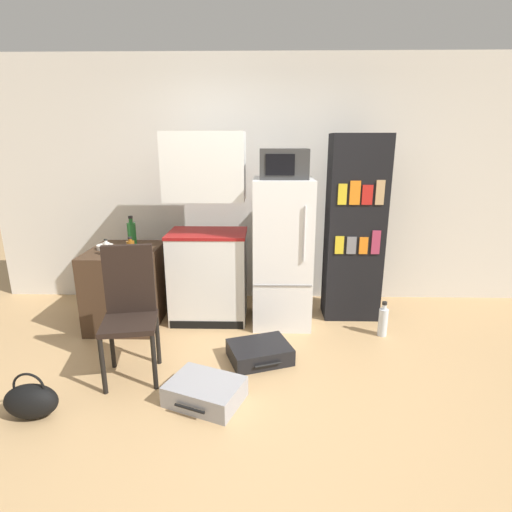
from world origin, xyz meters
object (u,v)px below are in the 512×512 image
at_px(bookshelf, 354,230).
at_px(bowl, 105,247).
at_px(water_bottle_front, 383,321).
at_px(microwave, 284,163).
at_px(suitcase_small_flat, 205,391).
at_px(bottle_milk_white, 107,248).
at_px(bottle_green_tall, 132,233).
at_px(kitchen_hutch, 207,237).
at_px(suitcase_large_flat, 260,352).
at_px(chair, 130,302).
at_px(handbag, 31,401).
at_px(side_table, 127,286).
at_px(bottle_amber_beer, 131,247).
at_px(refrigerator, 282,253).

xyz_separation_m(bookshelf, bowl, (-2.48, -0.21, -0.14)).
xyz_separation_m(bowl, water_bottle_front, (2.71, -0.26, -0.65)).
distance_m(microwave, suitcase_small_flat, 2.13).
height_order(bottle_milk_white, bottle_green_tall, bottle_green_tall).
relative_size(bottle_green_tall, suitcase_small_flat, 0.50).
xyz_separation_m(kitchen_hutch, suitcase_large_flat, (0.54, -0.85, -0.80)).
height_order(chair, handbag, chair).
height_order(side_table, chair, chair).
height_order(bottle_green_tall, chair, bottle_green_tall).
distance_m(bookshelf, suitcase_small_flat, 2.19).
bearing_deg(handbag, chair, 48.34).
height_order(bowl, water_bottle_front, bowl).
bearing_deg(kitchen_hutch, microwave, -3.55).
height_order(bottle_green_tall, water_bottle_front, bottle_green_tall).
distance_m(bowl, chair, 1.08).
relative_size(kitchen_hutch, bookshelf, 1.01).
height_order(bottle_amber_beer, handbag, bottle_amber_beer).
relative_size(microwave, bowl, 2.84).
relative_size(microwave, suitcase_small_flat, 0.73).
bearing_deg(kitchen_hutch, handbag, -121.43).
distance_m(bookshelf, chair, 2.29).
bearing_deg(bowl, kitchen_hutch, 6.60).
height_order(microwave, chair, microwave).
bearing_deg(bottle_amber_beer, bottle_milk_white, -174.74).
relative_size(bowl, chair, 0.15).
relative_size(bookshelf, suitcase_large_flat, 3.13).
bearing_deg(suitcase_small_flat, bookshelf, 70.54).
distance_m(suitcase_large_flat, water_bottle_front, 1.27).
xyz_separation_m(bottle_amber_beer, suitcase_large_flat, (1.21, -0.54, -0.78)).
xyz_separation_m(kitchen_hutch, refrigerator, (0.75, -0.04, -0.14)).
relative_size(side_table, bottle_amber_beer, 4.66).
height_order(kitchen_hutch, chair, kitchen_hutch).
distance_m(kitchen_hutch, handbag, 2.03).
distance_m(side_table, kitchen_hutch, 0.96).
xyz_separation_m(microwave, chair, (-1.22, -0.99, -1.00)).
bearing_deg(suitcase_large_flat, suitcase_small_flat, -143.08).
xyz_separation_m(bookshelf, suitcase_small_flat, (-1.33, -1.52, -0.86)).
xyz_separation_m(chair, handbag, (-0.52, -0.58, -0.47)).
xyz_separation_m(bottle_amber_beer, suitcase_small_flat, (0.83, -1.11, -0.77)).
relative_size(suitcase_large_flat, handbag, 1.66).
xyz_separation_m(refrigerator, microwave, (-0.00, -0.00, 0.87)).
relative_size(chair, water_bottle_front, 3.00).
distance_m(bottle_milk_white, suitcase_large_flat, 1.71).
distance_m(bookshelf, water_bottle_front, 0.95).
distance_m(bottle_amber_beer, handbag, 1.52).
xyz_separation_m(side_table, bowl, (-0.18, 0.00, 0.41)).
distance_m(side_table, bookshelf, 2.38).
bearing_deg(handbag, bowl, 90.48).
bearing_deg(bookshelf, chair, -149.90).
bearing_deg(microwave, water_bottle_front, -18.71).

